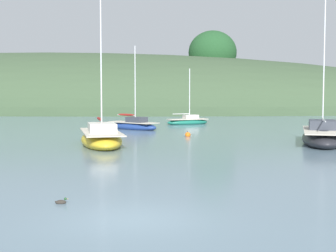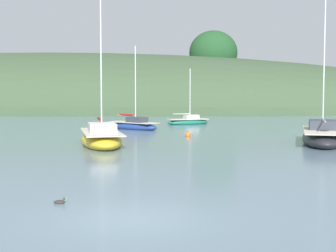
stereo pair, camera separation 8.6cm
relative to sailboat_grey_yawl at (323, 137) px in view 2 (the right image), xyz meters
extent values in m
plane|color=slate|center=(-10.47, -20.38, -0.46)|extent=(400.00, 400.00, 0.00)
ellipsoid|color=#384C33|center=(-35.47, 50.34, -0.46)|extent=(150.00, 36.00, 19.55)
ellipsoid|color=#1E4723|center=(-5.54, 51.87, 9.38)|extent=(8.14, 7.40, 7.40)
ellipsoid|color=#232328|center=(-0.01, -0.06, -0.11)|extent=(4.22, 8.35, 1.28)
cube|color=beige|center=(-0.01, -0.06, 0.46)|extent=(3.88, 7.68, 0.06)
cube|color=#333842|center=(0.11, 0.57, 0.78)|extent=(2.23, 2.85, 0.65)
cylinder|color=silver|center=(0.07, 0.33, 4.83)|extent=(0.09, 0.09, 8.74)
cylinder|color=silver|center=(-0.26, -1.31, 1.23)|extent=(0.72, 3.30, 0.07)
ellipsoid|color=#196B56|center=(-9.36, 18.49, -0.26)|extent=(4.81, 3.38, 0.73)
cube|color=beige|center=(-9.36, 18.49, 0.07)|extent=(4.42, 3.11, 0.06)
cube|color=beige|center=(-9.02, 18.65, 0.30)|extent=(1.76, 1.55, 0.46)
cylinder|color=silver|center=(-9.15, 18.59, 2.72)|extent=(0.09, 0.09, 5.30)
cylinder|color=silver|center=(-10.02, 18.18, 0.64)|extent=(1.77, 0.89, 0.07)
ellipsoid|color=navy|center=(-14.30, 11.74, -0.22)|extent=(5.48, 4.75, 0.87)
cube|color=beige|center=(-14.30, 11.74, 0.17)|extent=(5.04, 4.37, 0.06)
cube|color=#333842|center=(-13.95, 11.47, 0.42)|extent=(2.12, 2.01, 0.51)
cylinder|color=silver|center=(-14.08, 11.57, 3.67)|extent=(0.09, 0.09, 6.99)
cylinder|color=silver|center=(-14.99, 12.26, 0.79)|extent=(1.88, 1.43, 0.07)
ellipsoid|color=maroon|center=(-14.99, 12.26, 0.84)|extent=(1.88, 1.48, 0.20)
ellipsoid|color=gold|center=(-14.81, -1.64, -0.13)|extent=(4.55, 8.01, 1.21)
cube|color=beige|center=(-14.81, -1.64, 0.42)|extent=(4.19, 7.36, 0.06)
cube|color=silver|center=(-14.65, -2.22, 0.73)|extent=(2.28, 2.79, 0.63)
cylinder|color=silver|center=(-14.71, -2.00, 5.47)|extent=(0.09, 0.09, 10.11)
cylinder|color=silver|center=(-15.14, -0.47, 1.16)|extent=(0.94, 3.09, 0.07)
ellipsoid|color=maroon|center=(-15.14, -0.47, 1.21)|extent=(1.03, 3.00, 0.20)
sphere|color=orange|center=(-9.18, 4.91, -0.34)|extent=(0.44, 0.44, 0.44)
cylinder|color=black|center=(-9.18, 4.91, -0.07)|extent=(0.04, 0.04, 0.10)
ellipsoid|color=#2D2823|center=(-13.04, -18.55, -0.42)|extent=(0.37, 0.23, 0.16)
sphere|color=#1E4723|center=(-12.89, -18.52, -0.31)|extent=(0.09, 0.09, 0.09)
cone|color=gold|center=(-12.83, -18.51, -0.31)|extent=(0.05, 0.04, 0.04)
cone|color=#2D2823|center=(-13.19, -18.57, -0.39)|extent=(0.09, 0.08, 0.08)
camera|label=1|loc=(-8.76, -34.50, 3.25)|focal=54.04mm
camera|label=2|loc=(-8.67, -34.49, 3.25)|focal=54.04mm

